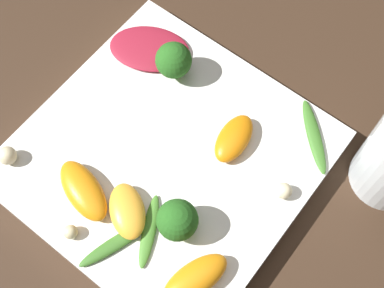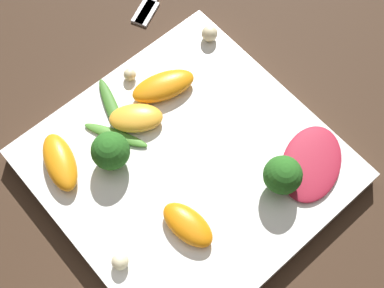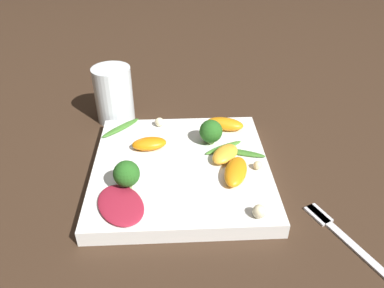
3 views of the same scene
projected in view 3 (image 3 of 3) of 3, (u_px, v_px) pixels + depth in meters
ground_plane at (181, 175)px, 0.62m from camera, size 2.40×2.40×0.00m
plate at (181, 170)px, 0.61m from camera, size 0.28×0.28×0.02m
drinking_glass at (114, 94)px, 0.74m from camera, size 0.07×0.07×0.11m
fork at (344, 237)px, 0.50m from camera, size 0.09×0.17×0.01m
radicchio_leaf_0 at (121, 205)px, 0.52m from camera, size 0.09×0.11×0.01m
orange_segment_0 at (225, 124)px, 0.68m from camera, size 0.07×0.05×0.02m
orange_segment_1 at (225, 154)px, 0.61m from camera, size 0.06×0.07×0.02m
orange_segment_2 at (149, 144)px, 0.63m from camera, size 0.06×0.04×0.02m
orange_segment_3 at (236, 171)px, 0.57m from camera, size 0.05×0.08×0.02m
broccoli_floret_0 at (211, 131)px, 0.64m from camera, size 0.04×0.04×0.04m
broccoli_floret_1 at (127, 174)px, 0.54m from camera, size 0.04×0.04×0.05m
arugula_sprig_0 at (121, 128)px, 0.68m from camera, size 0.07×0.07×0.01m
arugula_sprig_1 at (224, 148)px, 0.63m from camera, size 0.07×0.05×0.01m
arugula_sprig_2 at (241, 152)px, 0.62m from camera, size 0.08×0.04×0.01m
macadamia_nut_0 at (258, 165)px, 0.59m from camera, size 0.01×0.01×0.01m
macadamia_nut_1 at (259, 211)px, 0.50m from camera, size 0.02×0.02×0.02m
macadamia_nut_2 at (159, 122)px, 0.69m from camera, size 0.02×0.02×0.02m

